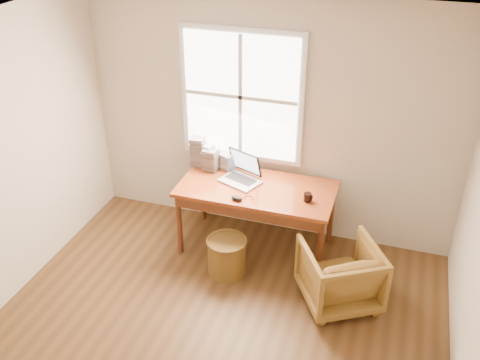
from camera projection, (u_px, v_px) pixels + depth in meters
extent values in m
cube|color=white|center=(174.00, 60.00, 3.06)|extent=(4.00, 4.50, 0.02)
cube|color=beige|center=(270.00, 120.00, 5.58)|extent=(4.00, 0.02, 2.60)
cube|color=silver|center=(242.00, 96.00, 5.50)|extent=(1.32, 0.05, 1.42)
cube|color=white|center=(241.00, 97.00, 5.48)|extent=(1.20, 0.02, 1.30)
cube|color=silver|center=(240.00, 97.00, 5.47)|extent=(0.04, 0.02, 1.30)
cube|color=silver|center=(240.00, 97.00, 5.47)|extent=(1.20, 0.02, 0.04)
cube|color=brown|center=(257.00, 189.00, 5.48)|extent=(1.60, 0.80, 0.04)
imported|color=olive|center=(340.00, 274.00, 4.95)|extent=(0.92, 0.93, 0.62)
cylinder|color=brown|center=(227.00, 256.00, 5.38)|extent=(0.44, 0.44, 0.38)
ellipsoid|color=black|center=(237.00, 198.00, 5.25)|extent=(0.13, 0.09, 0.04)
cylinder|color=black|center=(307.00, 197.00, 5.22)|extent=(0.10, 0.10, 0.09)
cube|color=silver|center=(207.00, 156.00, 5.79)|extent=(0.16, 0.15, 0.26)
cube|color=#2A292F|center=(211.00, 160.00, 5.73)|extent=(0.16, 0.14, 0.24)
cube|color=#9495A0|center=(198.00, 152.00, 5.80)|extent=(0.16, 0.14, 0.33)
cube|color=#B4B8C0|center=(227.00, 161.00, 5.77)|extent=(0.18, 0.18, 0.18)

